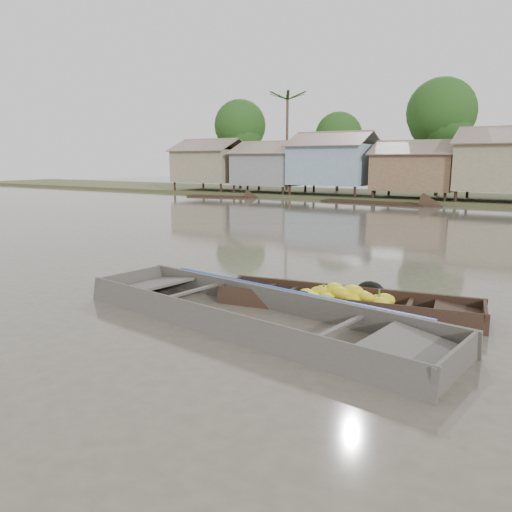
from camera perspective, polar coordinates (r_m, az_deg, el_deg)
The scene contains 3 objects.
ground at distance 11.38m, azimuth -1.49°, elevation -4.97°, with size 120.00×120.00×0.00m, color #4D463B.
banana_boat at distance 10.76m, azimuth 9.83°, elevation -5.25°, with size 5.62×2.17×0.77m.
viewer_boat at distance 9.70m, azimuth -0.13°, elevation -7.40°, with size 8.04×3.10×0.63m.
Camera 1 is at (6.02, -9.13, 3.13)m, focal length 35.00 mm.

